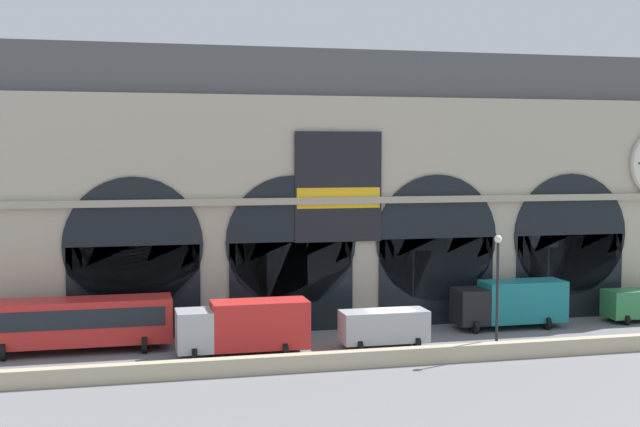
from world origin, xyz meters
The scene contains 8 objects.
ground_plane centered at (0.00, 0.00, 0.00)m, with size 200.00×200.00×0.00m, color slate.
quay_parapet_wall centered at (0.00, -4.77, 0.46)m, with size 90.00×0.70×0.91m, color #BCAD8C.
station_building centered at (0.03, 7.88, 8.95)m, with size 51.64×6.19×18.32m.
bus_west centered at (-18.29, 2.35, 1.78)m, with size 11.00×3.25×3.10m.
box_truck_midwest centered at (-8.88, -0.67, 1.70)m, with size 7.50×2.91×3.12m.
van_center centered at (-0.49, -0.55, 1.25)m, with size 5.20×2.48×2.20m.
box_truck_mideast centered at (9.31, 2.71, 1.70)m, with size 7.50×2.91×3.12m.
street_lamp_quayside centered at (5.17, -3.97, 4.41)m, with size 0.44×0.44×6.90m.
Camera 1 is at (-15.73, -47.70, 11.59)m, focal length 47.19 mm.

